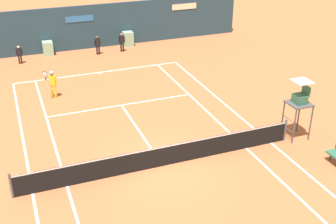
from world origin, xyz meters
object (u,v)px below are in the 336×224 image
at_px(ball_kid_right_post, 19,53).
at_px(ball_kid_centre_post, 122,41).
at_px(umpire_chair, 300,101).
at_px(tennis_ball_near_service_line, 83,116).
at_px(player_on_baseline, 52,82).
at_px(ball_kid_left_post, 98,44).
at_px(tennis_ball_mid_court, 74,96).

height_order(ball_kid_right_post, ball_kid_centre_post, ball_kid_centre_post).
distance_m(umpire_chair, tennis_ball_near_service_line, 10.72).
bearing_deg(ball_kid_centre_post, player_on_baseline, 49.69).
xyz_separation_m(ball_kid_right_post, ball_kid_centre_post, (7.13, 0.00, 0.07)).
height_order(umpire_chair, player_on_baseline, umpire_chair).
relative_size(umpire_chair, ball_kid_left_post, 2.08).
bearing_deg(umpire_chair, ball_kid_centre_post, 15.06).
relative_size(ball_kid_centre_post, ball_kid_left_post, 1.01).
height_order(ball_kid_centre_post, tennis_ball_near_service_line, ball_kid_centre_post).
relative_size(ball_kid_right_post, tennis_ball_mid_court, 18.48).
relative_size(ball_kid_left_post, tennis_ball_mid_court, 20.13).
height_order(umpire_chair, tennis_ball_near_service_line, umpire_chair).
relative_size(player_on_baseline, ball_kid_centre_post, 1.29).
bearing_deg(ball_kid_left_post, player_on_baseline, 55.11).
height_order(player_on_baseline, tennis_ball_near_service_line, player_on_baseline).
relative_size(ball_kid_right_post, ball_kid_left_post, 0.92).
xyz_separation_m(ball_kid_left_post, tennis_ball_mid_court, (-2.94, -6.78, -0.75)).
distance_m(umpire_chair, ball_kid_right_post, 18.92).
bearing_deg(ball_kid_left_post, ball_kid_right_post, -3.13).
xyz_separation_m(ball_kid_centre_post, tennis_ball_near_service_line, (-4.77, -9.44, -0.76)).
height_order(player_on_baseline, ball_kid_right_post, player_on_baseline).
bearing_deg(tennis_ball_mid_court, ball_kid_left_post, 66.55).
relative_size(umpire_chair, ball_kid_centre_post, 2.06).
height_order(tennis_ball_mid_court, tennis_ball_near_service_line, same).
bearing_deg(umpire_chair, ball_kid_left_post, 21.14).
height_order(ball_kid_left_post, tennis_ball_near_service_line, ball_kid_left_post).
bearing_deg(tennis_ball_mid_court, player_on_baseline, 166.82).
height_order(player_on_baseline, ball_kid_centre_post, player_on_baseline).
xyz_separation_m(ball_kid_centre_post, ball_kid_left_post, (-1.79, -0.00, -0.01)).
height_order(ball_kid_centre_post, tennis_ball_mid_court, ball_kid_centre_post).
xyz_separation_m(umpire_chair, ball_kid_right_post, (-11.22, 15.19, -1.14)).
relative_size(umpire_chair, tennis_ball_near_service_line, 41.78).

